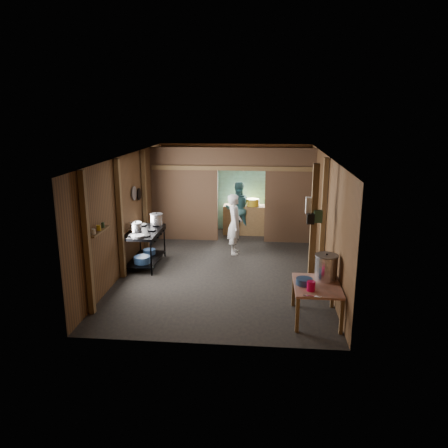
# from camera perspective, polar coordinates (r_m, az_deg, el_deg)

# --- Properties ---
(floor) EXTENTS (4.50, 7.00, 0.00)m
(floor) POSITION_cam_1_polar(r_m,az_deg,el_deg) (10.37, 0.10, -5.61)
(floor) COLOR black
(floor) RESTS_ON ground
(ceiling) EXTENTS (4.50, 7.00, 0.00)m
(ceiling) POSITION_cam_1_polar(r_m,az_deg,el_deg) (9.78, 0.11, 8.83)
(ceiling) COLOR #2D2A26
(ceiling) RESTS_ON ground
(wall_back) EXTENTS (4.50, 0.00, 2.60)m
(wall_back) POSITION_cam_1_polar(r_m,az_deg,el_deg) (13.42, 1.47, 4.80)
(wall_back) COLOR brown
(wall_back) RESTS_ON ground
(wall_front) EXTENTS (4.50, 0.00, 2.60)m
(wall_front) POSITION_cam_1_polar(r_m,az_deg,el_deg) (6.66, -2.64, -5.47)
(wall_front) COLOR brown
(wall_front) RESTS_ON ground
(wall_left) EXTENTS (0.00, 7.00, 2.60)m
(wall_left) POSITION_cam_1_polar(r_m,az_deg,el_deg) (10.44, -12.30, 1.63)
(wall_left) COLOR brown
(wall_left) RESTS_ON ground
(wall_right) EXTENTS (0.00, 7.00, 2.60)m
(wall_right) POSITION_cam_1_polar(r_m,az_deg,el_deg) (10.05, 12.99, 1.09)
(wall_right) COLOR brown
(wall_right) RESTS_ON ground
(partition_left) EXTENTS (1.85, 0.10, 2.60)m
(partition_left) POSITION_cam_1_polar(r_m,az_deg,el_deg) (12.31, -5.13, 3.85)
(partition_left) COLOR #4E3927
(partition_left) RESTS_ON floor
(partition_right) EXTENTS (1.35, 0.10, 2.60)m
(partition_right) POSITION_cam_1_polar(r_m,az_deg,el_deg) (12.13, 8.50, 3.59)
(partition_right) COLOR #4E3927
(partition_right) RESTS_ON floor
(partition_header) EXTENTS (1.30, 0.10, 0.60)m
(partition_header) POSITION_cam_1_polar(r_m,az_deg,el_deg) (11.98, 2.28, 8.44)
(partition_header) COLOR #4E3927
(partition_header) RESTS_ON wall_back
(turquoise_panel) EXTENTS (4.40, 0.06, 2.50)m
(turquoise_panel) POSITION_cam_1_polar(r_m,az_deg,el_deg) (13.37, 1.45, 4.54)
(turquoise_panel) COLOR #7CCAC3
(turquoise_panel) RESTS_ON wall_back
(back_counter) EXTENTS (1.20, 0.50, 0.85)m
(back_counter) POSITION_cam_1_polar(r_m,az_deg,el_deg) (13.04, 2.59, 0.57)
(back_counter) COLOR brown
(back_counter) RESTS_ON floor
(wall_clock) EXTENTS (0.20, 0.03, 0.20)m
(wall_clock) POSITION_cam_1_polar(r_m,az_deg,el_deg) (13.21, 2.54, 7.27)
(wall_clock) COLOR silver
(wall_clock) RESTS_ON wall_back
(post_left_a) EXTENTS (0.10, 0.12, 2.60)m
(post_left_a) POSITION_cam_1_polar(r_m,az_deg,el_deg) (8.05, -17.30, -2.55)
(post_left_a) COLOR brown
(post_left_a) RESTS_ON floor
(post_left_b) EXTENTS (0.10, 0.12, 2.60)m
(post_left_b) POSITION_cam_1_polar(r_m,az_deg,el_deg) (9.68, -13.30, 0.56)
(post_left_b) COLOR brown
(post_left_b) RESTS_ON floor
(post_left_c) EXTENTS (0.10, 0.12, 2.60)m
(post_left_c) POSITION_cam_1_polar(r_m,az_deg,el_deg) (11.54, -10.20, 2.96)
(post_left_c) COLOR brown
(post_left_c) RESTS_ON floor
(post_right) EXTENTS (0.10, 0.12, 2.60)m
(post_right) POSITION_cam_1_polar(r_m,az_deg,el_deg) (9.85, 12.74, 0.83)
(post_right) COLOR brown
(post_right) RESTS_ON floor
(post_free) EXTENTS (0.12, 0.12, 2.60)m
(post_free) POSITION_cam_1_polar(r_m,az_deg,el_deg) (8.75, 11.47, -0.82)
(post_free) COLOR brown
(post_free) RESTS_ON floor
(cross_beam) EXTENTS (4.40, 0.12, 0.12)m
(cross_beam) POSITION_cam_1_polar(r_m,az_deg,el_deg) (11.97, 1.05, 7.24)
(cross_beam) COLOR brown
(cross_beam) RESTS_ON wall_left
(pan_lid_big) EXTENTS (0.03, 0.34, 0.34)m
(pan_lid_big) POSITION_cam_1_polar(r_m,az_deg,el_deg) (10.73, -11.56, 3.92)
(pan_lid_big) COLOR slate
(pan_lid_big) RESTS_ON wall_left
(pan_lid_small) EXTENTS (0.03, 0.30, 0.30)m
(pan_lid_small) POSITION_cam_1_polar(r_m,az_deg,el_deg) (11.12, -10.95, 3.80)
(pan_lid_small) COLOR black
(pan_lid_small) RESTS_ON wall_left
(wall_shelf) EXTENTS (0.14, 0.80, 0.03)m
(wall_shelf) POSITION_cam_1_polar(r_m,az_deg,el_deg) (8.46, -15.89, -0.92)
(wall_shelf) COLOR brown
(wall_shelf) RESTS_ON wall_left
(jar_white) EXTENTS (0.07, 0.07, 0.10)m
(jar_white) POSITION_cam_1_polar(r_m,az_deg,el_deg) (8.22, -16.54, -0.95)
(jar_white) COLOR silver
(jar_white) RESTS_ON wall_shelf
(jar_yellow) EXTENTS (0.08, 0.08, 0.10)m
(jar_yellow) POSITION_cam_1_polar(r_m,az_deg,el_deg) (8.44, -15.92, -0.50)
(jar_yellow) COLOR #B6961D
(jar_yellow) RESTS_ON wall_shelf
(jar_green) EXTENTS (0.06, 0.06, 0.10)m
(jar_green) POSITION_cam_1_polar(r_m,az_deg,el_deg) (8.64, -15.41, -0.12)
(jar_green) COLOR #264832
(jar_green) RESTS_ON wall_shelf
(bag_white) EXTENTS (0.22, 0.15, 0.32)m
(bag_white) POSITION_cam_1_polar(r_m,az_deg,el_deg) (8.71, 11.25, 2.37)
(bag_white) COLOR silver
(bag_white) RESTS_ON post_free
(bag_green) EXTENTS (0.16, 0.12, 0.24)m
(bag_green) POSITION_cam_1_polar(r_m,az_deg,el_deg) (8.63, 12.08, 0.98)
(bag_green) COLOR #264832
(bag_green) RESTS_ON post_free
(bag_black) EXTENTS (0.14, 0.10, 0.20)m
(bag_black) POSITION_cam_1_polar(r_m,az_deg,el_deg) (8.60, 11.15, 0.65)
(bag_black) COLOR black
(bag_black) RESTS_ON post_free
(gas_range) EXTENTS (0.74, 1.44, 0.85)m
(gas_range) POSITION_cam_1_polar(r_m,az_deg,el_deg) (10.53, -10.16, -3.08)
(gas_range) COLOR black
(gas_range) RESTS_ON floor
(prep_table) EXTENTS (0.79, 1.09, 0.65)m
(prep_table) POSITION_cam_1_polar(r_m,az_deg,el_deg) (7.98, 11.83, -9.83)
(prep_table) COLOR #BB745D
(prep_table) RESTS_ON floor
(stove_pot_large) EXTENTS (0.36, 0.36, 0.31)m
(stove_pot_large) POSITION_cam_1_polar(r_m,az_deg,el_deg) (10.82, -8.72, 0.54)
(stove_pot_large) COLOR silver
(stove_pot_large) RESTS_ON gas_range
(stove_pot_med) EXTENTS (0.37, 0.37, 0.24)m
(stove_pot_med) POSITION_cam_1_polar(r_m,az_deg,el_deg) (10.35, -11.33, -0.43)
(stove_pot_med) COLOR silver
(stove_pot_med) RESTS_ON gas_range
(frying_pan) EXTENTS (0.31, 0.52, 0.07)m
(frying_pan) POSITION_cam_1_polar(r_m,az_deg,el_deg) (9.90, -11.11, -1.56)
(frying_pan) COLOR slate
(frying_pan) RESTS_ON gas_range
(blue_tub_front) EXTENTS (0.38, 0.38, 0.16)m
(blue_tub_front) POSITION_cam_1_polar(r_m,az_deg,el_deg) (10.31, -10.56, -4.55)
(blue_tub_front) COLOR navy
(blue_tub_front) RESTS_ON gas_range
(blue_tub_back) EXTENTS (0.30, 0.30, 0.12)m
(blue_tub_back) POSITION_cam_1_polar(r_m,az_deg,el_deg) (10.90, -9.65, -3.55)
(blue_tub_back) COLOR navy
(blue_tub_back) RESTS_ON gas_range
(stock_pot) EXTENTS (0.53, 0.53, 0.48)m
(stock_pot) POSITION_cam_1_polar(r_m,az_deg,el_deg) (8.03, 13.08, -5.55)
(stock_pot) COLOR silver
(stock_pot) RESTS_ON prep_table
(wash_basin) EXTENTS (0.32, 0.32, 0.11)m
(wash_basin) POSITION_cam_1_polar(r_m,az_deg,el_deg) (7.81, 10.36, -7.32)
(wash_basin) COLOR navy
(wash_basin) RESTS_ON prep_table
(pink_bucket) EXTENTS (0.16, 0.16, 0.17)m
(pink_bucket) POSITION_cam_1_polar(r_m,az_deg,el_deg) (7.55, 11.20, -7.89)
(pink_bucket) COLOR #BD0640
(pink_bucket) RESTS_ON prep_table
(knife) EXTENTS (0.30, 0.08, 0.01)m
(knife) POSITION_cam_1_polar(r_m,az_deg,el_deg) (7.36, 11.38, -9.16)
(knife) COLOR silver
(knife) RESTS_ON prep_table
(yellow_tub) EXTENTS (0.37, 0.37, 0.21)m
(yellow_tub) POSITION_cam_1_polar(r_m,az_deg,el_deg) (12.92, 3.74, 2.82)
(yellow_tub) COLOR #B6961D
(yellow_tub) RESTS_ON back_counter
(cook) EXTENTS (0.40, 0.58, 1.54)m
(cook) POSITION_cam_1_polar(r_m,az_deg,el_deg) (11.15, 1.39, -0.01)
(cook) COLOR white
(cook) RESTS_ON floor
(worker_back) EXTENTS (0.92, 0.82, 1.57)m
(worker_back) POSITION_cam_1_polar(r_m,az_deg,el_deg) (12.85, 1.76, 2.02)
(worker_back) COLOR #32656C
(worker_back) RESTS_ON floor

